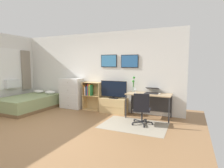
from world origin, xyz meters
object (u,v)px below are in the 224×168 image
Objects in this scene: television at (114,90)px; office_chair at (142,108)px; wine_glass at (135,89)px; dresser at (72,93)px; bed at (29,103)px; bookshelf at (91,94)px; bamboo_vase at (133,85)px; laptop at (152,91)px; computer_mouse at (160,94)px; tv_stand at (114,105)px; desk at (149,97)px.

television is 1.47m from office_chair.
office_chair is at bearing -60.40° from wine_glass.
bed is at bearing -147.93° from dresser.
bookshelf is 1.60m from bamboo_vase.
laptop is at bearing -4.83° from bamboo_vase.
computer_mouse is at bearing -11.40° from bamboo_vase.
television is at bearing -4.59° from bookshelf.
dresser is at bearing 179.93° from laptop.
bookshelf is 1.15× the size of office_chair.
office_chair is at bearing -35.51° from television.
wine_glass is at bearing -8.38° from bookshelf.
bookshelf is 1.10× the size of tv_stand.
bookshelf is at bearing 176.24° from computer_mouse.
dresser is 1.70m from television.
desk is at bearing 167.20° from computer_mouse.
computer_mouse is at bearing -1.67° from dresser.
wine_glass is (-0.46, -0.21, 0.07)m from laptop.
dresser is 2.50m from wine_glass.
bamboo_vase is at bearing 13.38° from bed.
bookshelf reaches higher than desk.
wine_glass is at bearing -4.28° from dresser.
tv_stand is 1.59m from computer_mouse.
dresser reaches higher than bed.
television is 1.87× the size of bamboo_vase.
computer_mouse is 0.21× the size of bamboo_vase.
laptop is (2.93, 0.03, 0.26)m from dresser.
bed is 3.10m from television.
television is at bearing -0.25° from dresser.
computer_mouse is at bearing 8.71° from bed.
dresser is at bearing 154.87° from office_chair.
bamboo_vase reaches higher than computer_mouse.
office_chair is 4.78× the size of wine_glass.
bookshelf is 2.17m from laptop.
computer_mouse is (1.50, -0.11, 0.51)m from tv_stand.
television reaches higher than desk.
bookshelf is 9.48× the size of computer_mouse.
bamboo_vase reaches higher than tv_stand.
wine_glass is (-0.71, -0.09, 0.12)m from computer_mouse.
dresser is 2.28× the size of bamboo_vase.
bookshelf is at bearing 177.60° from desk.
office_chair is at bearing -96.18° from laptop.
tv_stand is 1.46m from office_chair.
computer_mouse is at bearing -3.76° from bookshelf.
office_chair is 0.94m from laptop.
bamboo_vase is 0.31m from wine_glass.
bookshelf is 2.03× the size of bamboo_vase.
television is at bearing 167.37° from wine_glass.
desk reaches higher than tv_stand.
bamboo_vase is at bearing 0.47° from bookshelf.
bamboo_vase is (0.65, 0.09, 0.17)m from television.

